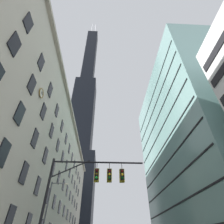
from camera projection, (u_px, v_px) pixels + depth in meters
station_building at (31, 177)px, 38.73m from camera, size 15.93×70.65×28.84m
dark_skyscraper at (80, 131)px, 115.17m from camera, size 22.82×22.82×213.62m
glass_office_midrise at (192, 145)px, 41.57m from camera, size 15.39×37.48×42.63m
traffic_signal_mast at (91, 184)px, 13.82m from camera, size 7.89×0.63×7.81m
street_lamppost at (48, 213)px, 20.48m from camera, size 2.24×0.32×8.53m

